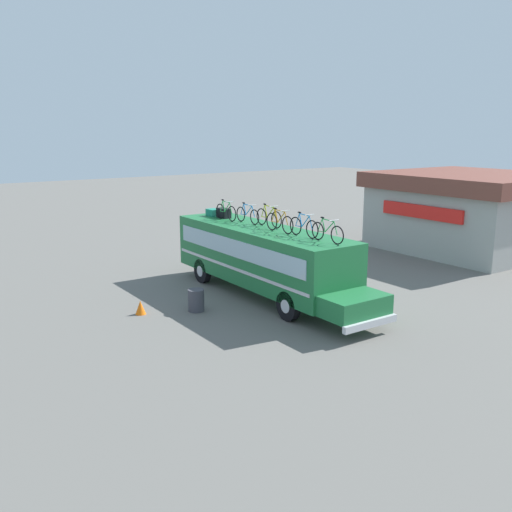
{
  "coord_description": "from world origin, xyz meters",
  "views": [
    {
      "loc": [
        18.62,
        -13.09,
        6.75
      ],
      "look_at": [
        -0.35,
        0.0,
        1.58
      ],
      "focal_mm": 39.51,
      "sensor_mm": 36.0,
      "label": 1
    }
  ],
  "objects_px": {
    "luggage_bag_1": "(213,213)",
    "rooftop_bicycle_5": "(304,227)",
    "trash_bin": "(196,300)",
    "luggage_bag_2": "(224,213)",
    "rooftop_bicycle_2": "(248,215)",
    "rooftop_bicycle_3": "(269,217)",
    "bus": "(264,257)",
    "traffic_cone": "(140,308)",
    "rooftop_bicycle_6": "(327,232)",
    "rooftop_bicycle_4": "(279,222)",
    "rooftop_bicycle_1": "(226,212)"
  },
  "relations": [
    {
      "from": "luggage_bag_1",
      "to": "rooftop_bicycle_3",
      "type": "distance_m",
      "value": 3.88
    },
    {
      "from": "rooftop_bicycle_4",
      "to": "rooftop_bicycle_5",
      "type": "bearing_deg",
      "value": 7.25
    },
    {
      "from": "rooftop_bicycle_6",
      "to": "luggage_bag_2",
      "type": "bearing_deg",
      "value": -179.59
    },
    {
      "from": "rooftop_bicycle_3",
      "to": "rooftop_bicycle_5",
      "type": "relative_size",
      "value": 1.05
    },
    {
      "from": "rooftop_bicycle_4",
      "to": "rooftop_bicycle_1",
      "type": "bearing_deg",
      "value": -177.97
    },
    {
      "from": "bus",
      "to": "traffic_cone",
      "type": "bearing_deg",
      "value": -96.85
    },
    {
      "from": "luggage_bag_1",
      "to": "rooftop_bicycle_6",
      "type": "xyz_separation_m",
      "value": [
        7.73,
        0.18,
        0.21
      ]
    },
    {
      "from": "rooftop_bicycle_6",
      "to": "rooftop_bicycle_3",
      "type": "bearing_deg",
      "value": 176.58
    },
    {
      "from": "luggage_bag_2",
      "to": "rooftop_bicycle_2",
      "type": "distance_m",
      "value": 1.89
    },
    {
      "from": "luggage_bag_1",
      "to": "rooftop_bicycle_5",
      "type": "height_order",
      "value": "rooftop_bicycle_5"
    },
    {
      "from": "rooftop_bicycle_6",
      "to": "trash_bin",
      "type": "bearing_deg",
      "value": -133.95
    },
    {
      "from": "traffic_cone",
      "to": "rooftop_bicycle_3",
      "type": "bearing_deg",
      "value": 86.37
    },
    {
      "from": "rooftop_bicycle_3",
      "to": "rooftop_bicycle_1",
      "type": "bearing_deg",
      "value": -167.39
    },
    {
      "from": "rooftop_bicycle_2",
      "to": "rooftop_bicycle_6",
      "type": "bearing_deg",
      "value": 0.01
    },
    {
      "from": "luggage_bag_1",
      "to": "rooftop_bicycle_5",
      "type": "relative_size",
      "value": 0.38
    },
    {
      "from": "rooftop_bicycle_5",
      "to": "rooftop_bicycle_4",
      "type": "bearing_deg",
      "value": -172.75
    },
    {
      "from": "luggage_bag_2",
      "to": "rooftop_bicycle_6",
      "type": "xyz_separation_m",
      "value": [
        6.99,
        0.05,
        0.15
      ]
    },
    {
      "from": "rooftop_bicycle_5",
      "to": "rooftop_bicycle_2",
      "type": "bearing_deg",
      "value": 179.64
    },
    {
      "from": "rooftop_bicycle_3",
      "to": "rooftop_bicycle_4",
      "type": "distance_m",
      "value": 1.36
    },
    {
      "from": "luggage_bag_2",
      "to": "trash_bin",
      "type": "relative_size",
      "value": 0.87
    },
    {
      "from": "rooftop_bicycle_2",
      "to": "trash_bin",
      "type": "height_order",
      "value": "rooftop_bicycle_2"
    },
    {
      "from": "rooftop_bicycle_6",
      "to": "trash_bin",
      "type": "xyz_separation_m",
      "value": [
        -3.39,
        -3.51,
        -2.78
      ]
    },
    {
      "from": "rooftop_bicycle_5",
      "to": "trash_bin",
      "type": "relative_size",
      "value": 1.96
    },
    {
      "from": "traffic_cone",
      "to": "luggage_bag_2",
      "type": "bearing_deg",
      "value": 117.18
    },
    {
      "from": "rooftop_bicycle_2",
      "to": "rooftop_bicycle_5",
      "type": "distance_m",
      "value": 3.82
    },
    {
      "from": "bus",
      "to": "rooftop_bicycle_2",
      "type": "height_order",
      "value": "rooftop_bicycle_2"
    },
    {
      "from": "luggage_bag_1",
      "to": "rooftop_bicycle_6",
      "type": "bearing_deg",
      "value": 1.3
    },
    {
      "from": "luggage_bag_2",
      "to": "traffic_cone",
      "type": "distance_m",
      "value": 6.65
    },
    {
      "from": "luggage_bag_1",
      "to": "bus",
      "type": "bearing_deg",
      "value": -0.28
    },
    {
      "from": "rooftop_bicycle_5",
      "to": "rooftop_bicycle_1",
      "type": "bearing_deg",
      "value": -176.63
    },
    {
      "from": "luggage_bag_2",
      "to": "rooftop_bicycle_5",
      "type": "distance_m",
      "value": 5.71
    },
    {
      "from": "bus",
      "to": "trash_bin",
      "type": "bearing_deg",
      "value": -86.21
    },
    {
      "from": "bus",
      "to": "rooftop_bicycle_6",
      "type": "height_order",
      "value": "rooftop_bicycle_6"
    },
    {
      "from": "luggage_bag_2",
      "to": "traffic_cone",
      "type": "relative_size",
      "value": 1.43
    },
    {
      "from": "rooftop_bicycle_5",
      "to": "traffic_cone",
      "type": "bearing_deg",
      "value": -118.63
    },
    {
      "from": "luggage_bag_1",
      "to": "rooftop_bicycle_4",
      "type": "xyz_separation_m",
      "value": [
        5.15,
        -0.01,
        0.23
      ]
    },
    {
      "from": "traffic_cone",
      "to": "luggage_bag_1",
      "type": "bearing_deg",
      "value": 123.69
    },
    {
      "from": "traffic_cone",
      "to": "rooftop_bicycle_4",
      "type": "bearing_deg",
      "value": 72.44
    },
    {
      "from": "trash_bin",
      "to": "traffic_cone",
      "type": "bearing_deg",
      "value": -113.95
    },
    {
      "from": "rooftop_bicycle_2",
      "to": "rooftop_bicycle_5",
      "type": "relative_size",
      "value": 1.03
    },
    {
      "from": "bus",
      "to": "traffic_cone",
      "type": "distance_m",
      "value": 5.45
    },
    {
      "from": "rooftop_bicycle_1",
      "to": "rooftop_bicycle_5",
      "type": "xyz_separation_m",
      "value": [
        5.06,
        0.3,
        0.0
      ]
    },
    {
      "from": "rooftop_bicycle_2",
      "to": "rooftop_bicycle_5",
      "type": "height_order",
      "value": "rooftop_bicycle_5"
    },
    {
      "from": "luggage_bag_2",
      "to": "bus",
      "type": "bearing_deg",
      "value": -2.45
    },
    {
      "from": "luggage_bag_1",
      "to": "rooftop_bicycle_6",
      "type": "distance_m",
      "value": 7.74
    },
    {
      "from": "traffic_cone",
      "to": "trash_bin",
      "type": "bearing_deg",
      "value": 66.05
    },
    {
      "from": "rooftop_bicycle_2",
      "to": "luggage_bag_2",
      "type": "bearing_deg",
      "value": -178.49
    },
    {
      "from": "traffic_cone",
      "to": "rooftop_bicycle_6",
      "type": "bearing_deg",
      "value": 52.0
    },
    {
      "from": "rooftop_bicycle_1",
      "to": "rooftop_bicycle_6",
      "type": "relative_size",
      "value": 0.98
    },
    {
      "from": "rooftop_bicycle_1",
      "to": "rooftop_bicycle_2",
      "type": "relative_size",
      "value": 0.96
    }
  ]
}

